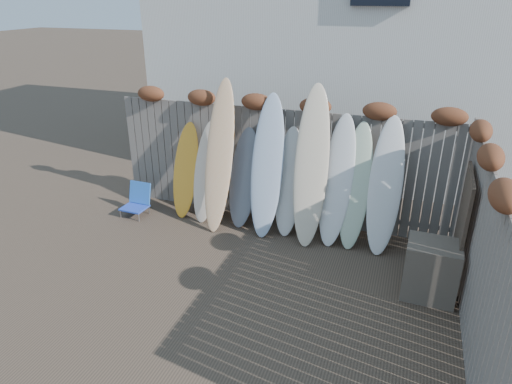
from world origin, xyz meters
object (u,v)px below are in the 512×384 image
(surfboard_0, at_px, (186,170))
(lattice_panel, at_px, (461,230))
(wooden_crate, at_px, (431,270))
(beach_chair, at_px, (137,200))

(surfboard_0, bearing_deg, lattice_panel, -6.49)
(wooden_crate, bearing_deg, lattice_panel, 55.59)
(wooden_crate, height_order, lattice_panel, lattice_panel)
(beach_chair, distance_m, surfboard_0, 1.08)
(wooden_crate, height_order, surfboard_0, surfboard_0)
(surfboard_0, bearing_deg, wooden_crate, -13.24)
(beach_chair, relative_size, lattice_panel, 0.36)
(wooden_crate, bearing_deg, beach_chair, 170.32)
(lattice_panel, xyz_separation_m, surfboard_0, (-4.54, 0.74, 0.02))
(beach_chair, distance_m, wooden_crate, 5.15)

